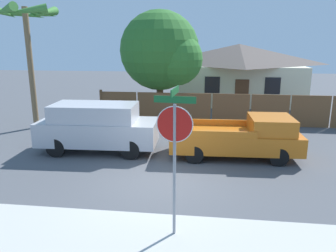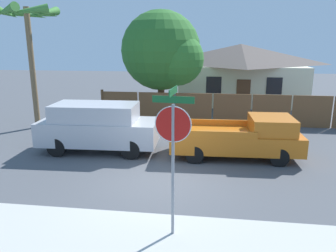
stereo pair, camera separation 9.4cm
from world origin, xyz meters
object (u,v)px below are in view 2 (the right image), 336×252
house (240,72)px  stop_sign (173,137)px  palm_tree (28,23)px  orange_pickup (241,138)px  red_suv (98,126)px  oak_tree (164,52)px

house → stop_sign: (-2.90, -18.88, 0.17)m
house → palm_tree: (-11.16, -9.95, 3.09)m
house → orange_pickup: 13.36m
stop_sign → red_suv: bearing=128.5°
oak_tree → orange_pickup: 8.12m
oak_tree → orange_pickup: oak_tree is taller
house → red_suv: house is taller
house → palm_tree: palm_tree is taller
house → red_suv: size_ratio=1.94×
house → orange_pickup: size_ratio=1.88×
palm_tree → stop_sign: 12.51m
stop_sign → palm_tree: bearing=137.5°
house → oak_tree: size_ratio=1.52×
palm_tree → stop_sign: (8.26, -8.93, -2.92)m
red_suv → orange_pickup: red_suv is taller
palm_tree → stop_sign: size_ratio=1.78×
orange_pickup → red_suv: bearing=178.1°
orange_pickup → palm_tree: bearing=160.1°
red_suv → stop_sign: size_ratio=1.40×
orange_pickup → stop_sign: size_ratio=1.45×
orange_pickup → stop_sign: 6.17m
red_suv → house: bearing=61.4°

